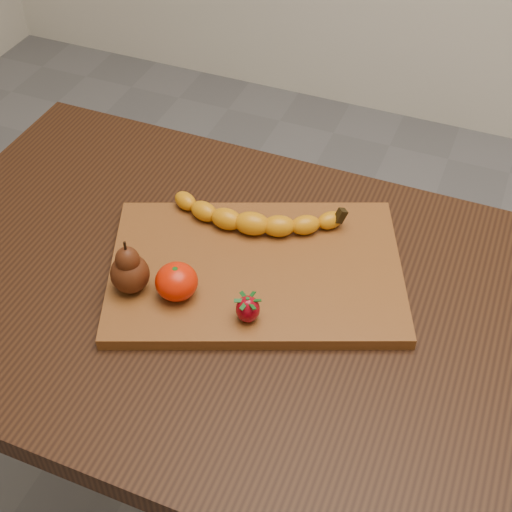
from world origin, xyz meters
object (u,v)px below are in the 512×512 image
at_px(table, 208,322).
at_px(cutting_board, 256,270).
at_px(pear, 129,266).
at_px(mandarin, 176,282).

bearing_deg(table, cutting_board, 33.56).
relative_size(pear, mandarin, 1.44).
relative_size(table, pear, 10.97).
xyz_separation_m(table, cutting_board, (0.07, 0.04, 0.11)).
bearing_deg(cutting_board, pear, -166.04).
relative_size(table, mandarin, 15.75).
height_order(cutting_board, pear, pear).
bearing_deg(cutting_board, mandarin, -152.62).
height_order(table, pear, pear).
xyz_separation_m(cutting_board, mandarin, (-0.08, -0.10, 0.04)).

